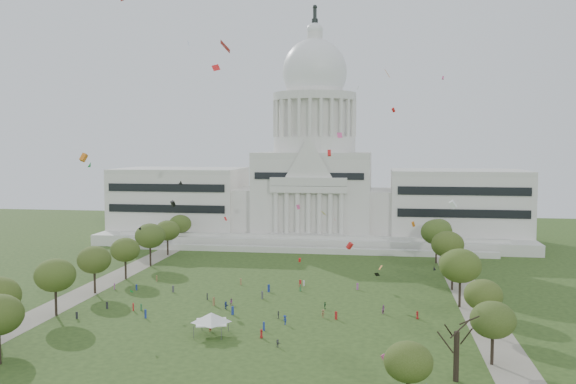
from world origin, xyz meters
The scene contains 33 objects.
ground centered at (0.00, 0.00, 0.00)m, with size 400.00×400.00×0.00m, color #2B4418.
capitol centered at (0.00, 113.59, 22.30)m, with size 160.00×64.50×91.30m.
path_left centered at (-48.00, 30.00, 0.02)m, with size 8.00×160.00×0.04m, color gray.
path_right centered at (48.00, 30.00, 0.02)m, with size 8.00×160.00×0.04m, color gray.
row_tree_r_0 centered at (44.94, -19.59, 7.75)m, with size 7.67×7.67×10.91m.
row_tree_l_1 centered at (-44.07, -2.96, 8.95)m, with size 8.86×8.86×12.59m.
row_tree_r_1 centered at (46.22, -1.75, 7.66)m, with size 7.58×7.58×10.78m.
row_tree_l_2 centered at (-45.04, 17.30, 8.51)m, with size 8.42×8.42×11.97m.
row_tree_r_2 centered at (44.17, 17.44, 9.66)m, with size 9.55×9.55×13.58m.
row_tree_l_3 centered at (-44.09, 33.92, 8.21)m, with size 8.12×8.12×11.55m.
row_tree_r_3 centered at (44.40, 34.48, 7.08)m, with size 7.01×7.01×9.98m.
row_tree_l_4 centered at (-44.08, 52.42, 9.39)m, with size 9.29×9.29×13.21m.
row_tree_r_4 centered at (44.76, 50.04, 9.29)m, with size 9.19×9.19×13.06m.
row_tree_l_5 centered at (-45.22, 71.01, 8.42)m, with size 8.33×8.33×11.85m.
row_tree_r_5 centered at (43.49, 70.19, 9.93)m, with size 9.82×9.82×13.96m.
row_tree_l_6 centered at (-46.87, 89.14, 8.27)m, with size 8.19×8.19×11.64m.
row_tree_r_6 centered at (45.96, 88.13, 8.51)m, with size 8.42×8.42×11.97m.
near_tree_1 centered at (30.00, -40.00, 7.00)m, with size 6.93×6.93×9.86m.
big_bare_tree centered at (38.00, -28.00, 8.67)m, with size 6.00×5.00×12.80m.
event_tent centered at (-6.70, -11.08, 3.56)m, with size 10.09×10.09×4.59m.
person_0 centered at (34.01, 6.18, 0.88)m, with size 0.86×0.56×1.76m, color #B21E1E.
person_2 centered at (26.87, 9.18, 0.99)m, with size 0.96×0.59×1.98m, color #994C8C.
person_3 centered at (6.50, -2.07, 1.00)m, with size 1.29×0.66×1.99m, color navy.
person_4 centered at (4.42, 2.14, 0.84)m, with size 0.98×0.54×1.68m, color #4C4C51.
person_5 centered at (-8.65, 7.79, 0.88)m, with size 1.62×0.64×1.75m, color navy.
person_6 centered at (3.40, -11.52, 0.89)m, with size 0.87×0.57×1.79m, color #B21E1E.
person_7 centered at (-7.56, -8.93, 0.84)m, with size 0.61×0.45×1.68m, color #B21E1E.
person_8 centered at (-8.22, 10.99, 0.84)m, with size 0.81×0.50×1.67m, color #994C8C.
person_9 centered at (13.92, 4.27, 0.89)m, with size 1.15×0.59×1.78m, color olive.
person_10 centered at (13.65, 11.35, 0.80)m, with size 0.94×0.51×1.61m, color #33723F.
person_11 centered at (7.40, -16.24, 0.74)m, with size 1.38×0.54×1.48m, color #4C4C51.
distant_crowd centered at (-11.29, 14.80, 0.87)m, with size 62.76×40.25×1.94m.
kite_swarm centered at (1.83, 8.39, 26.89)m, with size 83.55×106.54×62.66m.
Camera 1 is at (25.85, -124.63, 37.30)m, focal length 38.00 mm.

